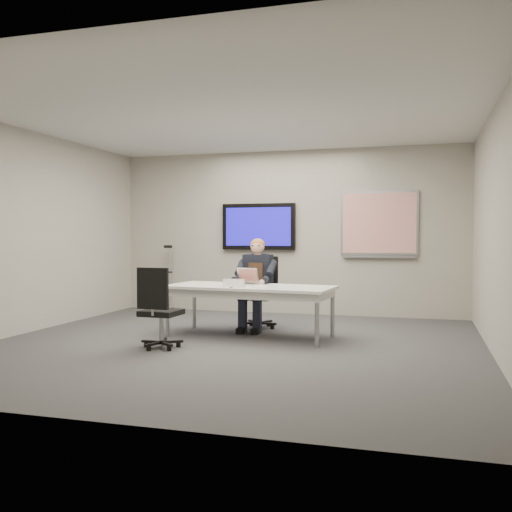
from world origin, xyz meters
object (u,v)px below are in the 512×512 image
(office_chair_near, at_px, (160,323))
(laptop, at_px, (246,280))
(office_chair_far, at_px, (260,305))
(conference_table, at_px, (250,292))
(seated_person, at_px, (255,293))

(office_chair_near, distance_m, laptop, 1.52)
(office_chair_far, xyz_separation_m, laptop, (-0.04, -0.55, 0.41))
(office_chair_far, bearing_deg, office_chair_near, -102.28)
(conference_table, distance_m, laptop, 0.28)
(office_chair_far, height_order, office_chair_near, office_chair_far)
(conference_table, bearing_deg, office_chair_far, 101.01)
(conference_table, relative_size, office_chair_near, 2.34)
(office_chair_far, height_order, seated_person, seated_person)
(office_chair_near, xyz_separation_m, laptop, (0.67, 1.29, 0.43))
(seated_person, relative_size, laptop, 3.81)
(office_chair_near, height_order, laptop, office_chair_near)
(seated_person, bearing_deg, office_chair_near, -111.03)
(office_chair_far, relative_size, laptop, 3.04)
(office_chair_far, bearing_deg, seated_person, -82.91)
(conference_table, distance_m, office_chair_far, 0.82)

